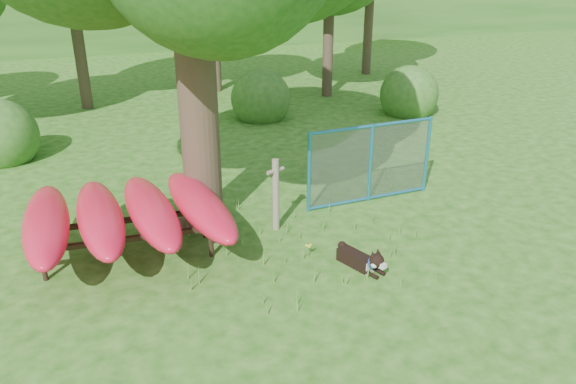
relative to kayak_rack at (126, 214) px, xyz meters
name	(u,v)px	position (x,y,z in m)	size (l,w,h in m)	color
ground	(301,281)	(2.45, -1.63, -0.80)	(80.00, 80.00, 0.00)	#215310
wooden_post	(276,193)	(2.63, 0.20, -0.08)	(0.37, 0.22, 1.37)	#716954
kayak_rack	(126,214)	(0.00, 0.00, 0.00)	(3.37, 3.16, 1.05)	black
husky_dog	(363,260)	(3.52, -1.60, -0.64)	(0.55, 1.00, 0.46)	black
fence_section	(370,163)	(4.82, 0.80, 0.02)	(2.79, 0.25, 2.72)	teal
wildflower_clump	(308,247)	(2.82, -0.96, -0.61)	(0.11, 0.12, 0.24)	#4C882C
shrub_left	(5,160)	(-2.55, 5.87, -0.80)	(1.80, 1.80, 1.80)	#2C5F1E
shrub_right	(407,114)	(8.95, 6.37, -0.80)	(1.80, 1.80, 1.80)	#2C5F1E
shrub_mid	(261,118)	(4.45, 7.37, -0.80)	(1.80, 1.80, 1.80)	#2C5F1E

